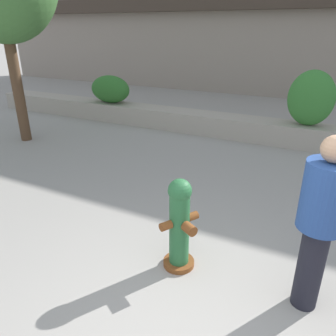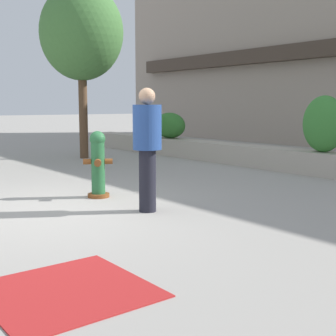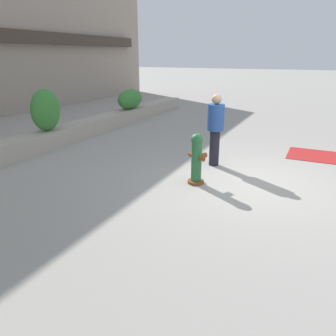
{
  "view_description": "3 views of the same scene",
  "coord_description": "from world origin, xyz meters",
  "px_view_note": "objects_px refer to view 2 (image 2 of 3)",
  "views": [
    {
      "loc": [
        0.68,
        -1.7,
        2.51
      ],
      "look_at": [
        -1.31,
        2.3,
        0.58
      ],
      "focal_mm": 35.0,
      "sensor_mm": 36.0,
      "label": 1
    },
    {
      "loc": [
        6.08,
        -2.66,
        1.5
      ],
      "look_at": [
        -0.2,
        2.21,
        0.42
      ],
      "focal_mm": 50.0,
      "sensor_mm": 36.0,
      "label": 2
    },
    {
      "loc": [
        -6.68,
        -1.22,
        2.6
      ],
      "look_at": [
        -0.97,
        1.51,
        0.4
      ],
      "focal_mm": 35.0,
      "sensor_mm": 36.0,
      "label": 3
    }
  ],
  "objects_px": {
    "fire_hydrant": "(98,164)",
    "pedestrian": "(147,142)",
    "hedge_bush_1": "(324,124)",
    "hedge_bush_0": "(170,125)",
    "street_tree": "(81,33)"
  },
  "relations": [
    {
      "from": "pedestrian",
      "to": "fire_hydrant",
      "type": "bearing_deg",
      "value": -178.27
    },
    {
      "from": "street_tree",
      "to": "fire_hydrant",
      "type": "bearing_deg",
      "value": -25.43
    },
    {
      "from": "fire_hydrant",
      "to": "pedestrian",
      "type": "height_order",
      "value": "pedestrian"
    },
    {
      "from": "hedge_bush_0",
      "to": "hedge_bush_1",
      "type": "bearing_deg",
      "value": 0.0
    },
    {
      "from": "hedge_bush_1",
      "to": "street_tree",
      "type": "xyz_separation_m",
      "value": [
        -6.04,
        -2.48,
        2.34
      ]
    },
    {
      "from": "street_tree",
      "to": "hedge_bush_1",
      "type": "bearing_deg",
      "value": 22.27
    },
    {
      "from": "pedestrian",
      "to": "street_tree",
      "type": "bearing_deg",
      "value": 159.56
    },
    {
      "from": "street_tree",
      "to": "pedestrian",
      "type": "height_order",
      "value": "street_tree"
    },
    {
      "from": "hedge_bush_1",
      "to": "pedestrian",
      "type": "height_order",
      "value": "pedestrian"
    },
    {
      "from": "hedge_bush_0",
      "to": "fire_hydrant",
      "type": "height_order",
      "value": "hedge_bush_0"
    },
    {
      "from": "street_tree",
      "to": "pedestrian",
      "type": "distance_m",
      "value": 7.4
    },
    {
      "from": "fire_hydrant",
      "to": "street_tree",
      "type": "distance_m",
      "value": 6.45
    },
    {
      "from": "hedge_bush_0",
      "to": "street_tree",
      "type": "bearing_deg",
      "value": -106.98
    },
    {
      "from": "hedge_bush_1",
      "to": "fire_hydrant",
      "type": "bearing_deg",
      "value": -99.52
    },
    {
      "from": "fire_hydrant",
      "to": "pedestrian",
      "type": "relative_size",
      "value": 0.62
    }
  ]
}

